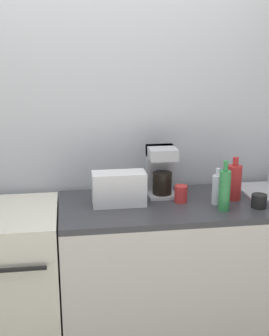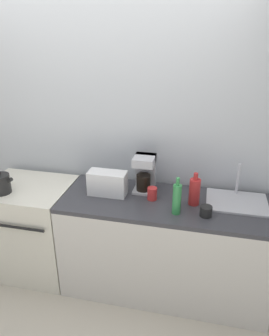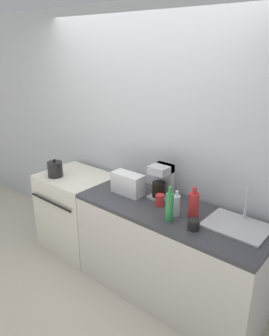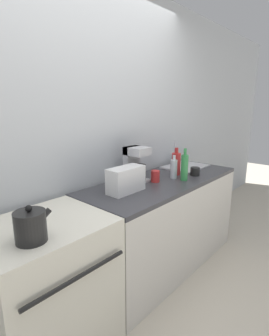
{
  "view_description": "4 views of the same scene",
  "coord_description": "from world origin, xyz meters",
  "px_view_note": "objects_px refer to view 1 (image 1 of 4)",
  "views": [
    {
      "loc": [
        -0.18,
        -2.29,
        1.88
      ],
      "look_at": [
        0.21,
        0.36,
        1.11
      ],
      "focal_mm": 50.0,
      "sensor_mm": 36.0,
      "label": 1
    },
    {
      "loc": [
        0.87,
        -1.97,
        2.22
      ],
      "look_at": [
        0.34,
        0.35,
        1.14
      ],
      "focal_mm": 35.0,
      "sensor_mm": 36.0,
      "label": 2
    },
    {
      "loc": [
        1.99,
        -1.79,
        2.21
      ],
      "look_at": [
        0.15,
        0.4,
        1.14
      ],
      "focal_mm": 35.0,
      "sensor_mm": 36.0,
      "label": 3
    },
    {
      "loc": [
        -1.33,
        -1.04,
        1.57
      ],
      "look_at": [
        0.25,
        0.37,
        1.05
      ],
      "focal_mm": 28.0,
      "sensor_mm": 36.0,
      "label": 4
    }
  ],
  "objects_px": {
    "bottle_red": "(234,182)",
    "cup_black": "(259,201)",
    "toaster": "(119,189)",
    "coffee_maker": "(161,170)",
    "bottle_green": "(225,190)",
    "cup_red": "(181,194)",
    "bottle_clear": "(217,189)"
  },
  "relations": [
    {
      "from": "coffee_maker",
      "to": "bottle_clear",
      "type": "height_order",
      "value": "coffee_maker"
    },
    {
      "from": "toaster",
      "to": "cup_red",
      "type": "bearing_deg",
      "value": -0.8
    },
    {
      "from": "toaster",
      "to": "coffee_maker",
      "type": "distance_m",
      "value": 0.33
    },
    {
      "from": "cup_black",
      "to": "cup_red",
      "type": "bearing_deg",
      "value": 159.88
    },
    {
      "from": "toaster",
      "to": "bottle_red",
      "type": "relative_size",
      "value": 1.18
    },
    {
      "from": "bottle_clear",
      "to": "cup_red",
      "type": "distance_m",
      "value": 0.22
    },
    {
      "from": "coffee_maker",
      "to": "cup_red",
      "type": "distance_m",
      "value": 0.21
    },
    {
      "from": "coffee_maker",
      "to": "cup_red",
      "type": "bearing_deg",
      "value": -58.62
    },
    {
      "from": "coffee_maker",
      "to": "bottle_green",
      "type": "relative_size",
      "value": 1.06
    },
    {
      "from": "toaster",
      "to": "cup_red",
      "type": "relative_size",
      "value": 3.06
    },
    {
      "from": "coffee_maker",
      "to": "cup_black",
      "type": "relative_size",
      "value": 3.47
    },
    {
      "from": "cup_black",
      "to": "coffee_maker",
      "type": "bearing_deg",
      "value": 149.27
    },
    {
      "from": "bottle_green",
      "to": "bottle_red",
      "type": "xyz_separation_m",
      "value": [
        0.12,
        0.17,
        -0.01
      ]
    },
    {
      "from": "coffee_maker",
      "to": "cup_black",
      "type": "height_order",
      "value": "coffee_maker"
    },
    {
      "from": "toaster",
      "to": "bottle_red",
      "type": "height_order",
      "value": "bottle_red"
    },
    {
      "from": "bottle_clear",
      "to": "cup_black",
      "type": "relative_size",
      "value": 2.45
    },
    {
      "from": "coffee_maker",
      "to": "bottle_green",
      "type": "xyz_separation_m",
      "value": [
        0.31,
        -0.32,
        -0.04
      ]
    },
    {
      "from": "bottle_red",
      "to": "cup_black",
      "type": "bearing_deg",
      "value": -58.24
    },
    {
      "from": "bottle_green",
      "to": "bottle_red",
      "type": "distance_m",
      "value": 0.21
    },
    {
      "from": "bottle_green",
      "to": "cup_red",
      "type": "distance_m",
      "value": 0.28
    },
    {
      "from": "toaster",
      "to": "coffee_maker",
      "type": "height_order",
      "value": "coffee_maker"
    },
    {
      "from": "toaster",
      "to": "bottle_clear",
      "type": "relative_size",
      "value": 1.43
    },
    {
      "from": "bottle_red",
      "to": "cup_black",
      "type": "xyz_separation_m",
      "value": [
        0.1,
        -0.16,
        -0.07
      ]
    },
    {
      "from": "bottle_green",
      "to": "cup_red",
      "type": "height_order",
      "value": "bottle_green"
    },
    {
      "from": "coffee_maker",
      "to": "bottle_red",
      "type": "bearing_deg",
      "value": -19.86
    },
    {
      "from": "coffee_maker",
      "to": "bottle_clear",
      "type": "relative_size",
      "value": 1.42
    },
    {
      "from": "cup_red",
      "to": "cup_black",
      "type": "bearing_deg",
      "value": -20.12
    },
    {
      "from": "cup_black",
      "to": "toaster",
      "type": "bearing_deg",
      "value": 168.57
    },
    {
      "from": "bottle_green",
      "to": "cup_black",
      "type": "bearing_deg",
      "value": 2.59
    },
    {
      "from": "toaster",
      "to": "bottle_red",
      "type": "bearing_deg",
      "value": -0.43
    },
    {
      "from": "toaster",
      "to": "bottle_green",
      "type": "height_order",
      "value": "bottle_green"
    },
    {
      "from": "coffee_maker",
      "to": "toaster",
      "type": "bearing_deg",
      "value": -152.13
    }
  ]
}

